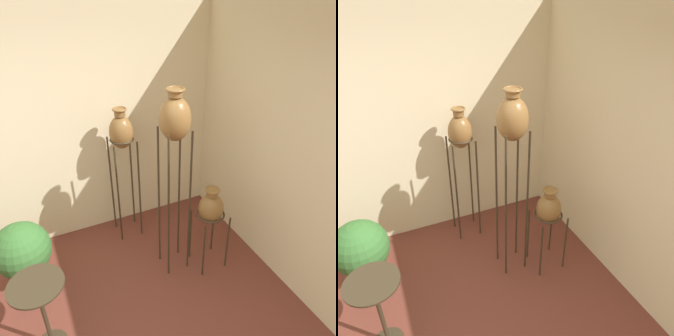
# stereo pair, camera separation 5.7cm
# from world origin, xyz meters

# --- Properties ---
(wall_back) EXTENTS (8.27, 0.06, 2.70)m
(wall_back) POSITION_xyz_m (0.00, 2.16, 1.35)
(wall_back) COLOR beige
(wall_back) RESTS_ON ground_plane
(vase_stand_tall) EXTENTS (0.28, 0.28, 1.99)m
(vase_stand_tall) POSITION_xyz_m (1.20, 1.12, 1.67)
(vase_stand_tall) COLOR #382D1E
(vase_stand_tall) RESTS_ON ground_plane
(vase_stand_medium) EXTENTS (0.28, 0.28, 1.62)m
(vase_stand_medium) POSITION_xyz_m (0.93, 1.86, 1.31)
(vase_stand_medium) COLOR #382D1E
(vase_stand_medium) RESTS_ON ground_plane
(vase_stand_short) EXTENTS (0.31, 0.31, 0.98)m
(vase_stand_short) POSITION_xyz_m (1.55, 0.98, 0.73)
(vase_stand_short) COLOR #382D1E
(vase_stand_short) RESTS_ON ground_plane
(side_table) EXTENTS (0.43, 0.43, 0.76)m
(side_table) POSITION_xyz_m (-0.17, 0.72, 0.55)
(side_table) COLOR #382D1E
(side_table) RESTS_ON ground_plane
(potted_plant) EXTENTS (0.57, 0.57, 0.72)m
(potted_plant) POSITION_xyz_m (-0.28, 1.54, 0.39)
(potted_plant) COLOR olive
(potted_plant) RESTS_ON ground_plane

